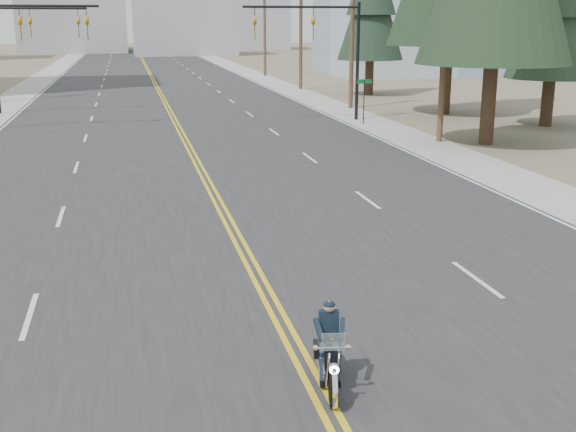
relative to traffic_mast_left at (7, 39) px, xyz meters
The scene contains 16 objects.
ground_plane 33.60m from the traffic_mast_left, 74.33° to the right, with size 400.00×400.00×0.00m, color #776D56.
road 39.36m from the traffic_mast_left, 76.71° to the left, with size 20.00×200.00×0.01m, color #303033.
sidewalk_left 38.40m from the traffic_mast_left, 93.80° to the left, with size 3.00×200.00×0.01m, color #A5A5A0.
sidewalk_right 43.45m from the traffic_mast_left, 61.68° to the left, with size 3.00×200.00×0.01m, color #A5A5A0.
traffic_mast_left is the anchor object (origin of this frame).
traffic_mast_right 17.95m from the traffic_mast_left, ahead, with size 7.10×0.26×7.00m.
traffic_mast_far 8.01m from the traffic_mast_left, 92.40° to the left, with size 6.10×0.26×7.00m.
street_sign 20.12m from the traffic_mast_left, ahead, with size 0.90×0.06×2.62m.
utility_pole_b 23.31m from the traffic_mast_left, 22.74° to the right, with size 2.20×0.30×11.50m.
utility_pole_c 22.31m from the traffic_mast_left, 15.61° to the left, with size 2.20×0.30×11.00m.
utility_pole_d 30.06m from the traffic_mast_left, 44.36° to the left, with size 2.20×0.30×11.50m.
utility_pole_e 43.66m from the traffic_mast_left, 60.53° to the left, with size 2.20×0.30×11.00m.
haze_bldg_b 94.56m from the traffic_mast_left, 79.66° to the left, with size 18.00×14.00×14.00m, color #ADB2B7.
haze_bldg_c 92.19m from the traffic_mast_left, 57.88° to the left, with size 16.00×12.00×18.00m, color #B7BCC6.
haze_bldg_e 122.80m from the traffic_mast_left, 73.94° to the left, with size 14.00×14.00×12.00m, color #B7BCC6.
motorcyclist 33.72m from the traffic_mast_left, 74.02° to the right, with size 0.78×1.82×1.42m, color black, non-canonical shape.
Camera 1 is at (-2.79, -10.61, 5.88)m, focal length 45.00 mm.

